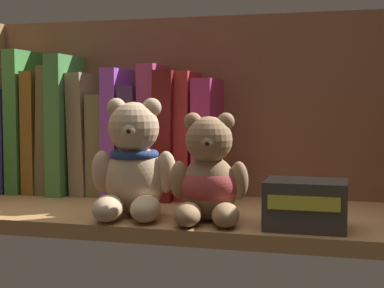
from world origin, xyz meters
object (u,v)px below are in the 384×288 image
(book_6, at_px, (105,144))
(book_8, at_px, (138,141))
(book_1, at_px, (30,121))
(book_5, at_px, (89,134))
(small_product_box, at_px, (306,204))
(book_0, at_px, (15,140))
(book_10, at_px, (175,135))
(book_4, at_px, (72,125))
(book_7, at_px, (121,132))
(book_11, at_px, (193,135))
(book_3, at_px, (58,130))
(book_9, at_px, (156,131))
(book_12, at_px, (211,139))
(teddy_bear_larger, at_px, (133,166))
(teddy_bear_smaller, at_px, (209,179))
(book_2, at_px, (44,132))

(book_6, relative_size, book_8, 0.92)
(book_1, relative_size, book_5, 1.19)
(book_6, distance_m, small_product_box, 0.41)
(book_0, height_order, book_6, book_0)
(small_product_box, bearing_deg, book_10, 139.19)
(book_4, bearing_deg, book_7, 0.00)
(book_1, bearing_deg, book_11, 0.00)
(book_3, distance_m, book_5, 0.06)
(book_3, height_order, book_9, same)
(book_6, xyz_separation_m, book_12, (0.18, 0.00, 0.01))
(teddy_bear_larger, xyz_separation_m, small_product_box, (0.23, -0.02, -0.04))
(book_3, xyz_separation_m, small_product_box, (0.44, -0.20, -0.08))
(book_6, distance_m, teddy_bear_smaller, 0.30)
(book_7, bearing_deg, book_9, 0.00)
(book_10, bearing_deg, book_1, 180.00)
(book_2, bearing_deg, book_5, 0.00)
(book_9, bearing_deg, book_4, 180.00)
(book_5, distance_m, teddy_bear_larger, 0.24)
(book_11, bearing_deg, book_8, 180.00)
(book_6, relative_size, book_11, 0.82)
(book_4, bearing_deg, book_10, 0.00)
(book_3, distance_m, teddy_bear_smaller, 0.37)
(book_3, xyz_separation_m, teddy_bear_larger, (0.21, -0.18, -0.04))
(book_0, height_order, book_11, book_11)
(book_2, relative_size, book_5, 1.02)
(book_11, relative_size, book_12, 1.06)
(book_5, height_order, book_11, same)
(book_1, distance_m, book_6, 0.15)
(book_2, xyz_separation_m, book_10, (0.24, 0.00, -0.00))
(book_0, relative_size, book_11, 0.87)
(book_6, xyz_separation_m, book_10, (0.12, 0.00, 0.02))
(book_5, distance_m, book_9, 0.12)
(book_8, distance_m, book_11, 0.10)
(book_0, distance_m, book_9, 0.27)
(book_5, distance_m, book_6, 0.04)
(book_7, relative_size, book_8, 1.16)
(book_7, bearing_deg, book_2, 180.00)
(book_6, distance_m, book_12, 0.18)
(book_1, bearing_deg, book_8, 0.00)
(book_4, bearing_deg, book_2, 180.00)
(book_4, height_order, teddy_bear_larger, book_4)
(book_3, bearing_deg, teddy_bear_larger, -40.86)
(book_5, relative_size, book_7, 0.97)
(book_4, bearing_deg, book_9, 0.00)
(teddy_bear_smaller, bearing_deg, book_11, 111.30)
(book_1, xyz_separation_m, teddy_bear_smaller, (0.37, -0.19, -0.07))
(book_8, xyz_separation_m, small_product_box, (0.29, -0.20, -0.06))
(book_8, distance_m, teddy_bear_smaller, 0.25)
(book_9, height_order, teddy_bear_smaller, book_9)
(book_5, distance_m, book_11, 0.18)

